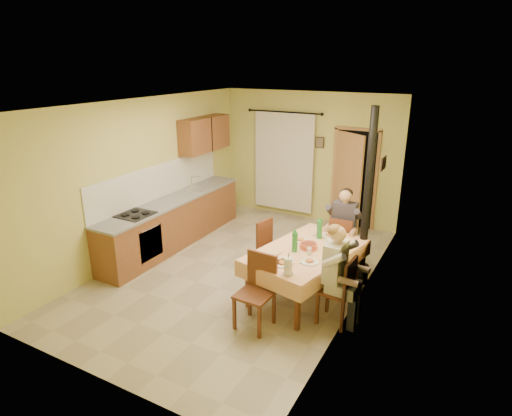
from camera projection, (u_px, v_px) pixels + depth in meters
The scene contains 17 objects.
floor at pixel (240, 271), 7.30m from camera, with size 4.00×6.00×0.01m, color tan.
room_shell at pixel (239, 167), 6.70m from camera, with size 4.04×6.04×2.82m.
kitchen_run at pixel (174, 220), 8.24m from camera, with size 0.64×3.64×1.56m.
upper_cabinets at pixel (205, 134), 8.89m from camera, with size 0.35×1.40×0.70m, color brown.
curtain at pixel (284, 161), 9.54m from camera, with size 1.70×0.07×2.22m.
doorway at pixel (351, 180), 8.88m from camera, with size 0.96×0.51×2.15m.
dining_table at pixel (305, 272), 6.44m from camera, with size 1.52×2.11×0.76m.
tableware at pixel (304, 248), 6.21m from camera, with size 0.65×1.65×0.33m.
chair_far at pixel (341, 253), 7.31m from camera, with size 0.41×0.41×0.95m.
chair_near at pixel (255, 307), 5.71m from camera, with size 0.47×0.47×1.01m.
chair_right at pixel (336, 303), 5.79m from camera, with size 0.44×0.44×0.97m.
chair_left at pixel (272, 260), 7.06m from camera, with size 0.47×0.47×0.95m.
man_far at pixel (344, 220), 7.13m from camera, with size 0.59×0.47×1.39m.
man_right at pixel (338, 264), 5.60m from camera, with size 0.48×0.60×1.39m.
stove_flue at pixel (365, 223), 6.61m from camera, with size 0.24×0.24×2.80m.
picture_back at pixel (320, 142), 9.09m from camera, with size 0.19×0.03×0.23m, color black.
picture_right at pixel (384, 163), 6.81m from camera, with size 0.03×0.31×0.21m, color brown.
Camera 1 is at (3.33, -5.64, 3.41)m, focal length 30.00 mm.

